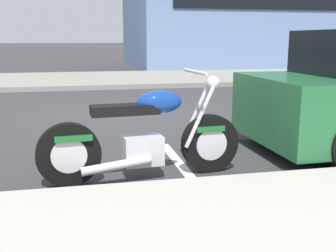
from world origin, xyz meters
name	(u,v)px	position (x,y,z in m)	size (l,w,h in m)	color
ground_plane	(139,115)	(0.00, 0.00, 0.00)	(260.00, 260.00, 0.00)	#333335
parking_stall_stripe	(183,168)	(0.00, -3.41, 0.00)	(0.12, 2.20, 0.01)	silver
parked_motorcycle	(145,138)	(-0.47, -3.63, 0.43)	(2.13, 0.62, 1.12)	black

